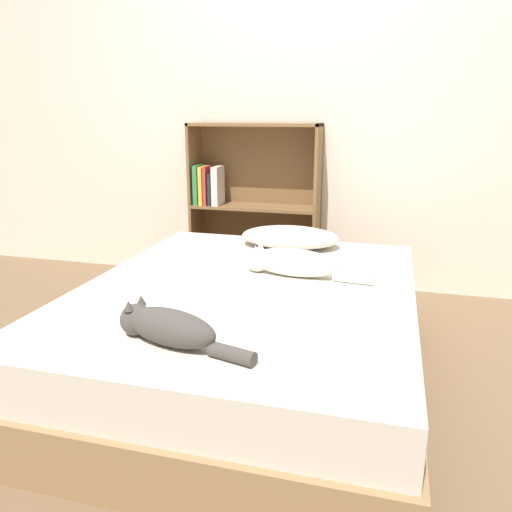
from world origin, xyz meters
The scene contains 7 objects.
ground_plane centered at (0.00, 0.00, 0.00)m, with size 8.00×8.00×0.00m, color brown.
wall_back centered at (0.00, 1.41, 1.25)m, with size 8.00×0.06×2.50m.
bed centered at (0.00, 0.00, 0.21)m, with size 1.50×1.88×0.43m.
pillow centered at (0.04, 0.73, 0.49)m, with size 0.57×0.36×0.11m.
cat_light centered at (0.16, 0.19, 0.50)m, with size 0.63×0.19×0.14m.
cat_dark centered at (-0.10, -0.63, 0.49)m, with size 0.52×0.22×0.14m.
bookshelf centered at (-0.35, 1.28, 0.58)m, with size 0.89×0.26×1.12m.
Camera 1 is at (0.60, -2.04, 1.18)m, focal length 35.00 mm.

